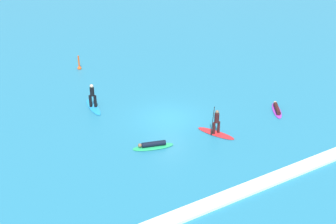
{
  "coord_description": "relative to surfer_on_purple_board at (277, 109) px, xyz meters",
  "views": [
    {
      "loc": [
        -13.83,
        -23.62,
        14.76
      ],
      "look_at": [
        0.0,
        0.0,
        0.5
      ],
      "focal_mm": 47.23,
      "sensor_mm": 36.0,
      "label": 1
    }
  ],
  "objects": [
    {
      "name": "wave_crest",
      "position": [
        -7.41,
        -6.25,
        -0.05
      ],
      "size": [
        16.54,
        0.9,
        0.18
      ],
      "primitive_type": "cube",
      "color": "white",
      "rests_on": "ground_plane"
    },
    {
      "name": "surfer_on_red_board",
      "position": [
        -5.77,
        -0.46,
        0.34
      ],
      "size": [
        1.75,
        2.74,
        2.04
      ],
      "rotation": [
        0.0,
        0.0,
        2.0
      ],
      "color": "red",
      "rests_on": "ground_plane"
    },
    {
      "name": "surfer_on_purple_board",
      "position": [
        0.0,
        0.0,
        0.0
      ],
      "size": [
        1.86,
        2.41,
        0.37
      ],
      "rotation": [
        0.0,
        0.0,
        0.99
      ],
      "color": "purple",
      "rests_on": "ground_plane"
    },
    {
      "name": "marker_buoy",
      "position": [
        -9.55,
        14.95,
        0.13
      ],
      "size": [
        0.37,
        0.37,
        1.34
      ],
      "color": "#E55119",
      "rests_on": "ground_plane"
    },
    {
      "name": "ground_plane",
      "position": [
        -7.41,
        3.0,
        -0.14
      ],
      "size": [
        120.0,
        120.0,
        0.0
      ],
      "primitive_type": "plane",
      "color": "teal",
      "rests_on": "ground"
    },
    {
      "name": "surfer_on_blue_board",
      "position": [
        -11.32,
        7.22,
        0.35
      ],
      "size": [
        0.86,
        2.89,
        1.87
      ],
      "rotation": [
        0.0,
        0.0,
        4.63
      ],
      "color": "#1E8CD1",
      "rests_on": "ground_plane"
    },
    {
      "name": "surfer_on_green_board",
      "position": [
        -10.17,
        0.15,
        0.0
      ],
      "size": [
        2.7,
        1.45,
        0.42
      ],
      "rotation": [
        0.0,
        0.0,
        2.86
      ],
      "color": "#23B266",
      "rests_on": "ground_plane"
    }
  ]
}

